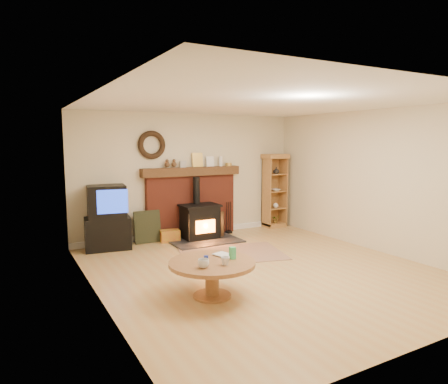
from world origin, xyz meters
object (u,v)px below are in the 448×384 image
wood_stove (200,223)px  tv_unit (107,219)px  curio_cabinet (274,191)px  coffee_table (212,268)px

wood_stove → tv_unit: (-1.85, 0.19, 0.23)m
wood_stove → curio_cabinet: 2.15m
tv_unit → curio_cabinet: size_ratio=0.70×
wood_stove → curio_cabinet: bearing=7.6°
curio_cabinet → wood_stove: bearing=-172.4°
wood_stove → coffee_table: bearing=-113.0°
wood_stove → curio_cabinet: curio_cabinet is taller
coffee_table → curio_cabinet: bearing=43.8°
curio_cabinet → coffee_table: 4.58m
curio_cabinet → coffee_table: curio_cabinet is taller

